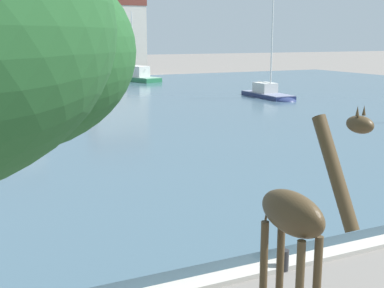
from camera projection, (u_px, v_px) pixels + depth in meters
harbor_water at (67, 110)px, 36.61m from camera, size 89.20×54.41×0.38m
quay_edge_coping at (313, 258)px, 12.44m from camera, size 89.20×0.50×0.12m
giraffe_statue at (297, 220)px, 8.81m from camera, size 0.65×2.51×4.37m
sailboat_navy at (270, 96)px, 42.37m from camera, size 2.10×6.45×8.48m
sailboat_green at (133, 78)px, 58.81m from camera, size 4.44×7.98×8.16m
mooring_bollard at (284, 260)px, 11.85m from camera, size 0.24×0.24×0.50m
townhouse_tall_gabled at (11, 26)px, 63.52m from camera, size 5.63×7.67×13.29m
townhouse_wide_warehouse at (116, 39)px, 69.50m from camera, size 7.37×5.10×10.20m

